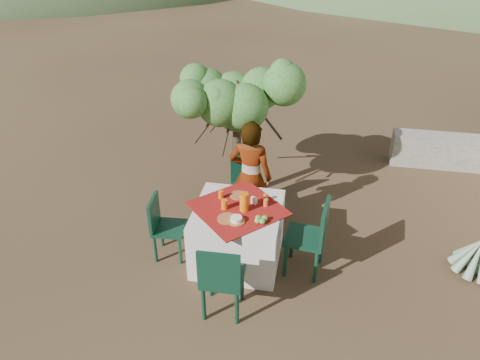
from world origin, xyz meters
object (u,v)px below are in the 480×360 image
at_px(table, 238,234).
at_px(chair_left, 163,224).
at_px(person, 250,177).
at_px(shrub_tree, 242,105).
at_px(juice_pitcher, 244,202).
at_px(agave, 480,255).
at_px(chair_near, 221,278).
at_px(chair_right, 312,235).
at_px(chair_far, 246,183).

xyz_separation_m(table, chair_left, (-0.91, -0.09, 0.08)).
xyz_separation_m(person, shrub_tree, (-0.25, 0.73, 0.68)).
bearing_deg(chair_left, juice_pitcher, -90.74).
bearing_deg(agave, shrub_tree, 160.38).
bearing_deg(juice_pitcher, person, 93.61).
bearing_deg(agave, chair_near, -156.41).
distance_m(table, person, 0.80).
height_order(table, juice_pitcher, juice_pitcher).
relative_size(chair_left, agave, 1.21).
bearing_deg(person, chair_right, 146.42).
xyz_separation_m(chair_left, juice_pitcher, (0.99, 0.06, 0.42)).
height_order(chair_left, person, person).
distance_m(chair_far, juice_pitcher, 1.12).
bearing_deg(shrub_tree, chair_left, -114.67).
height_order(chair_near, juice_pitcher, juice_pitcher).
xyz_separation_m(table, chair_near, (0.00, -0.94, 0.15)).
bearing_deg(chair_left, chair_right, -93.35).
bearing_deg(chair_far, chair_left, -142.02).
height_order(table, chair_near, chair_near).
xyz_separation_m(agave, juice_pitcher, (-2.80, -0.35, 0.65)).
xyz_separation_m(chair_left, person, (0.95, 0.78, 0.32)).
height_order(chair_right, person, person).
distance_m(person, shrub_tree, 1.03).
xyz_separation_m(person, juice_pitcher, (0.05, -0.72, 0.09)).
height_order(table, person, person).
bearing_deg(juice_pitcher, chair_near, -94.82).
height_order(chair_near, chair_left, chair_near).
distance_m(chair_near, chair_left, 1.25).
xyz_separation_m(chair_far, agave, (2.96, -0.69, -0.26)).
relative_size(agave, juice_pitcher, 2.98).
xyz_separation_m(chair_near, chair_left, (-0.91, 0.85, -0.07)).
xyz_separation_m(chair_near, juice_pitcher, (0.08, 0.91, 0.35)).
relative_size(chair_near, person, 0.61).
relative_size(chair_near, agave, 1.38).
relative_size(chair_far, chair_near, 0.93).
xyz_separation_m(chair_near, agave, (2.88, 1.26, -0.30)).
bearing_deg(chair_far, chair_right, -62.51).
bearing_deg(juice_pitcher, chair_right, -2.28).
distance_m(shrub_tree, juice_pitcher, 1.59).
height_order(table, chair_left, chair_left).
bearing_deg(table, person, 87.04).
height_order(chair_left, shrub_tree, shrub_tree).
xyz_separation_m(chair_left, shrub_tree, (0.70, 1.51, 1.00)).
relative_size(shrub_tree, agave, 2.70).
distance_m(chair_far, chair_near, 1.94).
bearing_deg(chair_near, chair_far, -88.98).
distance_m(table, chair_near, 0.95).
bearing_deg(chair_far, agave, -27.85).
height_order(chair_far, chair_right, chair_right).
height_order(person, agave, person).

